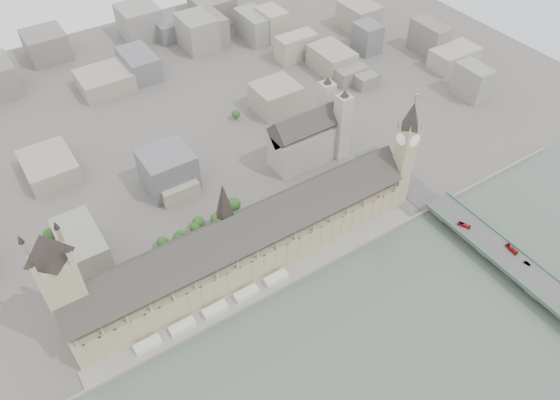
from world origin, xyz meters
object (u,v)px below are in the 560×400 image
red_bus_north (464,225)px  westminster_bridge (506,260)px  victoria_tower (62,285)px  westminster_abbey (309,136)px  palace_of_westminster (244,243)px  car_silver (527,263)px  car_approach (385,150)px  elizabeth_tower (405,148)px  red_bus_south (512,249)px

red_bus_north → westminster_bridge: bearing=-106.5°
victoria_tower → westminster_abbey: victoria_tower is taller
palace_of_westminster → car_silver: size_ratio=55.24×
car_approach → palace_of_westminster: bearing=-168.7°
car_silver → elizabeth_tower: bearing=92.5°
elizabeth_tower → westminster_abbey: bearing=107.3°
elizabeth_tower → westminster_bridge: (24.00, -95.50, -52.96)m
palace_of_westminster → car_silver: bearing=-35.6°
elizabeth_tower → car_silver: 121.72m
westminster_bridge → westminster_abbey: bearing=105.6°
red_bus_north → car_approach: red_bus_north is taller
victoria_tower → westminster_abbey: bearing=16.5°
victoria_tower → car_silver: 319.02m
red_bus_north → car_silver: 52.67m
westminster_bridge → red_bus_north: (-4.92, 38.82, 6.51)m
victoria_tower → car_approach: victoria_tower is taller
westminster_bridge → red_bus_north: bearing=97.2°
palace_of_westminster → victoria_tower: (-122.00, 6.30, 32.50)m
elizabeth_tower → victoria_tower: 260.64m
red_bus_north → red_bus_south: size_ratio=0.92×
palace_of_westminster → red_bus_south: 198.73m
westminster_abbey → car_approach: size_ratio=12.67×
westminster_bridge → car_approach: bearing=87.7°
car_silver → red_bus_south: bearing=74.2°
red_bus_south → red_bus_north: bearing=114.4°
palace_of_westminster → elizabeth_tower: bearing=-4.8°
red_bus_north → red_bus_south: red_bus_south is taller
palace_of_westminster → victoria_tower: size_ratio=2.65×
victoria_tower → westminster_abbey: (232.92, 69.00, -30.12)m
red_bus_north → car_approach: size_ratio=1.85×
red_bus_south → car_silver: bearing=-85.8°
westminster_bridge → red_bus_south: red_bus_south is taller
red_bus_north → car_approach: (10.65, 104.81, -0.60)m
victoria_tower → red_bus_north: size_ratio=10.07×
elizabeth_tower → car_approach: (29.73, 48.13, -47.06)m
car_approach → westminster_bridge: bearing=-93.2°
car_silver → red_bus_north: bearing=88.7°
palace_of_westminster → westminster_bridge: (162.00, -107.20, -17.58)m
victoria_tower → westminster_bridge: 309.91m
elizabeth_tower → westminster_bridge: 111.81m
westminster_bridge → car_silver: car_silver is taller
red_bus_north → car_silver: bearing=-102.2°
car_silver → car_approach: bearing=77.2°
palace_of_westminster → red_bus_north: size_ratio=26.69×
victoria_tower → westminster_abbey: 244.79m
victoria_tower → elizabeth_tower: bearing=-4.0°
victoria_tower → car_approach: (289.73, 30.13, -44.18)m
westminster_abbey → victoria_tower: bearing=-163.5°
elizabeth_tower → westminster_bridge: size_ratio=0.33×
palace_of_westminster → car_approach: size_ratio=49.39×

